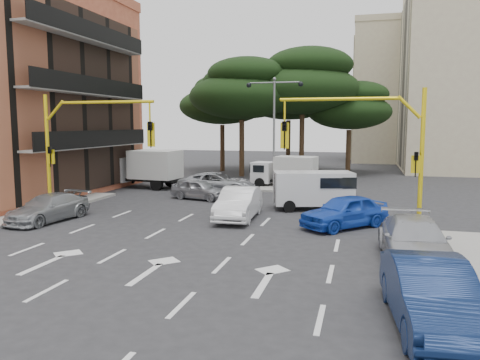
% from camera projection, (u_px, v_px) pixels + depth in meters
% --- Properties ---
extents(ground, '(120.00, 120.00, 0.00)m').
position_uv_depth(ground, '(200.00, 237.00, 19.16)').
color(ground, '#28282B').
rests_on(ground, ground).
extents(median_strip, '(1.40, 6.00, 0.15)m').
position_uv_depth(median_strip, '(274.00, 185.00, 34.50)').
color(median_strip, gray).
rests_on(median_strip, ground).
extents(apartment_beige_far, '(16.20, 12.15, 16.70)m').
position_uv_depth(apartment_beige_far, '(421.00, 93.00, 57.08)').
color(apartment_beige_far, '#C6B394').
rests_on(apartment_beige_far, ground).
extents(pine_left_near, '(9.15, 9.15, 10.23)m').
position_uv_depth(pine_left_near, '(242.00, 89.00, 40.32)').
color(pine_left_near, '#382616').
rests_on(pine_left_near, ground).
extents(pine_center, '(9.98, 9.98, 11.16)m').
position_uv_depth(pine_center, '(303.00, 81.00, 40.88)').
color(pine_center, '#382616').
rests_on(pine_center, ground).
extents(pine_left_far, '(8.32, 8.32, 9.30)m').
position_uv_depth(pine_left_far, '(223.00, 100.00, 45.01)').
color(pine_left_far, '#382616').
rests_on(pine_left_far, ground).
extents(pine_right, '(7.49, 7.49, 8.37)m').
position_uv_depth(pine_right, '(350.00, 106.00, 42.03)').
color(pine_right, '#382616').
rests_on(pine_right, ground).
extents(pine_back, '(9.15, 9.15, 10.23)m').
position_uv_depth(pine_back, '(289.00, 93.00, 46.27)').
color(pine_back, '#382616').
rests_on(pine_back, ground).
extents(signal_mast_right, '(5.79, 0.37, 6.00)m').
position_uv_depth(signal_mast_right, '(375.00, 142.00, 18.87)').
color(signal_mast_right, yellow).
rests_on(signal_mast_right, ground).
extents(signal_mast_left, '(5.79, 0.37, 6.00)m').
position_uv_depth(signal_mast_left, '(79.00, 139.00, 22.34)').
color(signal_mast_left, yellow).
rests_on(signal_mast_left, ground).
extents(street_lamp_center, '(4.16, 0.36, 7.77)m').
position_uv_depth(street_lamp_center, '(274.00, 112.00, 33.86)').
color(street_lamp_center, slate).
rests_on(street_lamp_center, median_strip).
extents(car_white_hatch, '(1.84, 4.68, 1.52)m').
position_uv_depth(car_white_hatch, '(239.00, 203.00, 22.66)').
color(car_white_hatch, silver).
rests_on(car_white_hatch, ground).
extents(car_blue_compact, '(4.19, 4.30, 1.46)m').
position_uv_depth(car_blue_compact, '(345.00, 211.00, 20.76)').
color(car_blue_compact, '#1641B9').
rests_on(car_blue_compact, ground).
extents(car_silver_wagon, '(2.35, 4.59, 1.28)m').
position_uv_depth(car_silver_wagon, '(48.00, 208.00, 22.12)').
color(car_silver_wagon, '#94989C').
rests_on(car_silver_wagon, ground).
extents(car_silver_cross_a, '(5.22, 2.70, 1.41)m').
position_uv_depth(car_silver_cross_a, '(217.00, 183.00, 30.85)').
color(car_silver_cross_a, '#A1A3A9').
rests_on(car_silver_cross_a, ground).
extents(car_silver_cross_b, '(3.88, 2.29, 1.24)m').
position_uv_depth(car_silver_cross_b, '(200.00, 189.00, 28.55)').
color(car_silver_cross_b, '#9C9DA4').
rests_on(car_silver_cross_b, ground).
extents(car_navy_parked, '(2.12, 4.84, 1.55)m').
position_uv_depth(car_navy_parked, '(431.00, 294.00, 10.53)').
color(car_navy_parked, '#0D1D44').
rests_on(car_navy_parked, ground).
extents(car_silver_parked, '(2.35, 5.18, 1.47)m').
position_uv_depth(car_silver_parked, '(415.00, 241.00, 15.49)').
color(car_silver_parked, '#ADAFB6').
rests_on(car_silver_parked, ground).
extents(van_white, '(4.52, 2.98, 2.08)m').
position_uv_depth(van_white, '(313.00, 190.00, 25.17)').
color(van_white, silver).
rests_on(van_white, ground).
extents(box_truck_a, '(5.74, 2.86, 2.73)m').
position_uv_depth(box_truck_a, '(143.00, 169.00, 33.77)').
color(box_truck_a, silver).
rests_on(box_truck_a, ground).
extents(box_truck_b, '(4.87, 2.51, 2.29)m').
position_uv_depth(box_truck_b, '(285.00, 172.00, 33.61)').
color(box_truck_b, silver).
rests_on(box_truck_b, ground).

